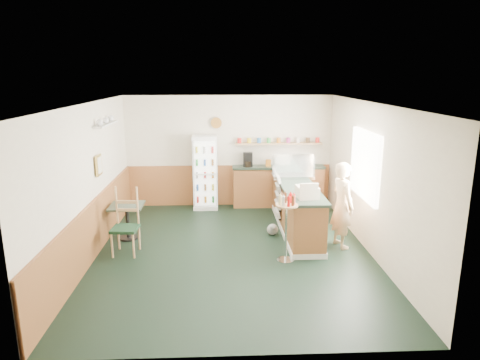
{
  "coord_description": "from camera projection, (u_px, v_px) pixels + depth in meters",
  "views": [
    {
      "loc": [
        -0.19,
        -7.32,
        3.18
      ],
      "look_at": [
        0.16,
        0.6,
        1.21
      ],
      "focal_mm": 32.0,
      "sensor_mm": 36.0,
      "label": 1
    }
  ],
  "objects": [
    {
      "name": "newspaper_rack",
      "position": [
        278.0,
        197.0,
        8.97
      ],
      "size": [
        0.09,
        0.46,
        0.91
      ],
      "color": "black",
      "rests_on": "ground"
    },
    {
      "name": "service_counter",
      "position": [
        296.0,
        209.0,
        8.86
      ],
      "size": [
        0.68,
        3.01,
        1.01
      ],
      "color": "#A75F36",
      "rests_on": "ground"
    },
    {
      "name": "drinks_fridge",
      "position": [
        205.0,
        172.0,
        10.29
      ],
      "size": [
        0.58,
        0.52,
        1.77
      ],
      "color": "white",
      "rests_on": "ground"
    },
    {
      "name": "dog_doorstop",
      "position": [
        273.0,
        229.0,
        8.67
      ],
      "size": [
        0.22,
        0.29,
        0.27
      ],
      "rotation": [
        0.0,
        0.0,
        0.43
      ],
      "color": "gray",
      "rests_on": "ground"
    },
    {
      "name": "cafe_table",
      "position": [
        127.0,
        215.0,
        8.38
      ],
      "size": [
        0.64,
        0.64,
        0.7
      ],
      "rotation": [
        0.0,
        0.0,
        0.01
      ],
      "color": "black",
      "rests_on": "ground"
    },
    {
      "name": "cash_register",
      "position": [
        307.0,
        192.0,
        7.71
      ],
      "size": [
        0.4,
        0.42,
        0.21
      ],
      "primitive_type": "cube",
      "rotation": [
        0.0,
        0.0,
        0.1
      ],
      "color": "beige",
      "rests_on": "service_counter"
    },
    {
      "name": "display_case",
      "position": [
        293.0,
        166.0,
        9.18
      ],
      "size": [
        0.88,
        0.46,
        0.5
      ],
      "color": "silver",
      "rests_on": "service_counter"
    },
    {
      "name": "condiment_stand",
      "position": [
        286.0,
        217.0,
        7.31
      ],
      "size": [
        0.39,
        0.39,
        1.2
      ],
      "rotation": [
        0.0,
        0.0,
        0.1
      ],
      "color": "silver",
      "rests_on": "ground"
    },
    {
      "name": "back_counter",
      "position": [
        278.0,
        184.0,
        10.51
      ],
      "size": [
        2.24,
        0.42,
        1.69
      ],
      "color": "#A75F36",
      "rests_on": "ground"
    },
    {
      "name": "shopkeeper",
      "position": [
        342.0,
        205.0,
        7.95
      ],
      "size": [
        0.52,
        0.63,
        1.63
      ],
      "primitive_type": "imported",
      "rotation": [
        0.0,
        0.0,
        1.84
      ],
      "color": "tan",
      "rests_on": "ground"
    },
    {
      "name": "cafe_chair",
      "position": [
        126.0,
        219.0,
        7.74
      ],
      "size": [
        0.48,
        0.48,
        1.21
      ],
      "rotation": [
        0.0,
        0.0,
        -0.08
      ],
      "color": "black",
      "rests_on": "ground"
    },
    {
      "name": "room_envelope",
      "position": [
        219.0,
        163.0,
        8.2
      ],
      "size": [
        5.04,
        6.02,
        2.72
      ],
      "color": "beige",
      "rests_on": "ground"
    },
    {
      "name": "ground",
      "position": [
        233.0,
        252.0,
        7.87
      ],
      "size": [
        6.0,
        6.0,
        0.0
      ],
      "primitive_type": "plane",
      "color": "black",
      "rests_on": "ground"
    }
  ]
}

